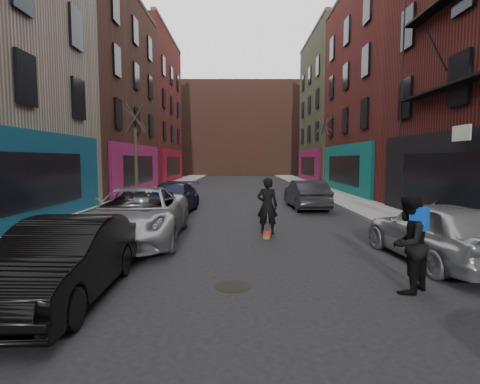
{
  "coord_description": "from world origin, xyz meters",
  "views": [
    {
      "loc": [
        -0.11,
        -4.08,
        2.47
      ],
      "look_at": [
        -0.1,
        5.79,
        1.6
      ],
      "focal_mm": 28.0,
      "sensor_mm": 36.0,
      "label": 1
    }
  ],
  "objects_px": {
    "parked_left_end": "(171,198)",
    "manhole": "(233,286)",
    "skateboard": "(267,235)",
    "parked_left_far": "(138,214)",
    "skateboarder": "(267,206)",
    "tree_right_far": "(324,145)",
    "parked_right_far": "(438,231)",
    "tree_left_far": "(136,143)",
    "parked_left_mid": "(63,260)",
    "pedestrian": "(408,243)",
    "parked_right_end": "(306,194)"
  },
  "relations": [
    {
      "from": "parked_right_far",
      "to": "skateboarder",
      "type": "relative_size",
      "value": 2.47
    },
    {
      "from": "tree_left_far",
      "to": "skateboarder",
      "type": "height_order",
      "value": "tree_left_far"
    },
    {
      "from": "parked_left_end",
      "to": "parked_right_far",
      "type": "bearing_deg",
      "value": -42.16
    },
    {
      "from": "tree_left_far",
      "to": "parked_left_far",
      "type": "relative_size",
      "value": 1.13
    },
    {
      "from": "parked_left_mid",
      "to": "skateboard",
      "type": "height_order",
      "value": "parked_left_mid"
    },
    {
      "from": "parked_right_far",
      "to": "skateboarder",
      "type": "height_order",
      "value": "skateboarder"
    },
    {
      "from": "parked_right_far",
      "to": "skateboard",
      "type": "distance_m",
      "value": 4.91
    },
    {
      "from": "parked_left_mid",
      "to": "manhole",
      "type": "height_order",
      "value": "parked_left_mid"
    },
    {
      "from": "tree_left_far",
      "to": "parked_right_end",
      "type": "bearing_deg",
      "value": -20.69
    },
    {
      "from": "parked_right_end",
      "to": "skateboarder",
      "type": "distance_m",
      "value": 7.21
    },
    {
      "from": "skateboarder",
      "to": "skateboard",
      "type": "bearing_deg",
      "value": -75.29
    },
    {
      "from": "skateboard",
      "to": "pedestrian",
      "type": "height_order",
      "value": "pedestrian"
    },
    {
      "from": "tree_left_far",
      "to": "skateboarder",
      "type": "bearing_deg",
      "value": -56.02
    },
    {
      "from": "skateboarder",
      "to": "pedestrian",
      "type": "height_order",
      "value": "skateboarder"
    },
    {
      "from": "tree_right_far",
      "to": "skateboard",
      "type": "distance_m",
      "value": 17.56
    },
    {
      "from": "parked_left_end",
      "to": "manhole",
      "type": "distance_m",
      "value": 10.24
    },
    {
      "from": "parked_right_far",
      "to": "pedestrian",
      "type": "xyz_separation_m",
      "value": [
        -1.6,
        -1.98,
        0.17
      ]
    },
    {
      "from": "parked_right_far",
      "to": "parked_right_end",
      "type": "relative_size",
      "value": 1.02
    },
    {
      "from": "parked_left_end",
      "to": "parked_right_far",
      "type": "xyz_separation_m",
      "value": [
        7.8,
        -8.09,
        0.06
      ]
    },
    {
      "from": "parked_left_end",
      "to": "manhole",
      "type": "xyz_separation_m",
      "value": [
        2.96,
        -9.78,
        -0.69
      ]
    },
    {
      "from": "tree_right_far",
      "to": "parked_left_end",
      "type": "distance_m",
      "value": 14.91
    },
    {
      "from": "skateboarder",
      "to": "parked_left_far",
      "type": "bearing_deg",
      "value": 15.28
    },
    {
      "from": "parked_right_end",
      "to": "manhole",
      "type": "distance_m",
      "value": 11.98
    },
    {
      "from": "parked_left_mid",
      "to": "skateboard",
      "type": "xyz_separation_m",
      "value": [
        3.97,
        5.33,
        -0.66
      ]
    },
    {
      "from": "parked_left_far",
      "to": "skateboarder",
      "type": "distance_m",
      "value": 4.01
    },
    {
      "from": "skateboard",
      "to": "parked_left_end",
      "type": "bearing_deg",
      "value": 135.41
    },
    {
      "from": "manhole",
      "to": "parked_left_mid",
      "type": "bearing_deg",
      "value": -167.41
    },
    {
      "from": "parked_left_end",
      "to": "parked_left_mid",
      "type": "bearing_deg",
      "value": -86.11
    },
    {
      "from": "parked_right_end",
      "to": "skateboard",
      "type": "relative_size",
      "value": 5.43
    },
    {
      "from": "tree_right_far",
      "to": "parked_left_far",
      "type": "height_order",
      "value": "tree_right_far"
    },
    {
      "from": "tree_left_far",
      "to": "manhole",
      "type": "relative_size",
      "value": 9.29
    },
    {
      "from": "parked_right_far",
      "to": "skateboarder",
      "type": "xyz_separation_m",
      "value": [
        -3.83,
        2.98,
        0.24
      ]
    },
    {
      "from": "parked_left_far",
      "to": "parked_right_far",
      "type": "relative_size",
      "value": 1.3
    },
    {
      "from": "skateboard",
      "to": "manhole",
      "type": "height_order",
      "value": "skateboard"
    },
    {
      "from": "parked_right_end",
      "to": "pedestrian",
      "type": "height_order",
      "value": "pedestrian"
    },
    {
      "from": "parked_right_end",
      "to": "manhole",
      "type": "xyz_separation_m",
      "value": [
        -3.44,
        -11.45,
        -0.71
      ]
    },
    {
      "from": "pedestrian",
      "to": "parked_left_mid",
      "type": "bearing_deg",
      "value": -38.16
    },
    {
      "from": "tree_right_far",
      "to": "parked_left_far",
      "type": "relative_size",
      "value": 1.18
    },
    {
      "from": "parked_left_mid",
      "to": "parked_right_end",
      "type": "bearing_deg",
      "value": 60.64
    },
    {
      "from": "tree_left_far",
      "to": "parked_left_end",
      "type": "distance_m",
      "value": 6.6
    },
    {
      "from": "parked_left_far",
      "to": "parked_left_end",
      "type": "height_order",
      "value": "parked_left_far"
    },
    {
      "from": "parked_left_mid",
      "to": "parked_left_far",
      "type": "bearing_deg",
      "value": 88.51
    },
    {
      "from": "skateboarder",
      "to": "parked_right_far",
      "type": "bearing_deg",
      "value": 149.7
    },
    {
      "from": "parked_left_far",
      "to": "skateboard",
      "type": "xyz_separation_m",
      "value": [
        3.97,
        0.54,
        -0.75
      ]
    },
    {
      "from": "tree_left_far",
      "to": "pedestrian",
      "type": "bearing_deg",
      "value": -58.98
    },
    {
      "from": "parked_right_end",
      "to": "skateboard",
      "type": "height_order",
      "value": "parked_right_end"
    },
    {
      "from": "parked_left_far",
      "to": "skateboarder",
      "type": "relative_size",
      "value": 3.21
    },
    {
      "from": "tree_right_far",
      "to": "pedestrian",
      "type": "relative_size",
      "value": 3.72
    },
    {
      "from": "tree_right_far",
      "to": "manhole",
      "type": "relative_size",
      "value": 9.71
    },
    {
      "from": "tree_left_far",
      "to": "parked_left_mid",
      "type": "height_order",
      "value": "tree_left_far"
    }
  ]
}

